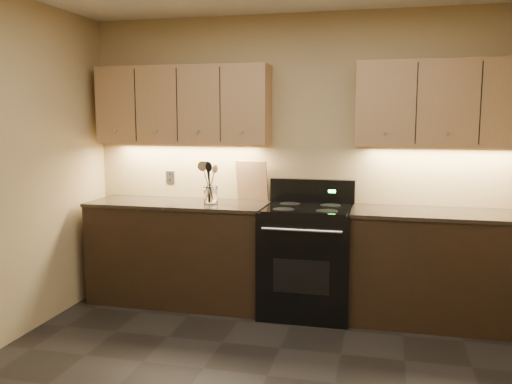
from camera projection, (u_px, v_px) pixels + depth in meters
wall_back at (304, 161)px, 4.89m from camera, size 4.00×0.04×2.60m
counter_left at (180, 252)px, 4.97m from camera, size 1.62×0.62×0.93m
counter_right at (440, 268)px, 4.44m from camera, size 1.46×0.62×0.93m
stove at (307, 259)px, 4.68m from camera, size 0.76×0.68×1.14m
upper_cab_left at (183, 105)px, 4.93m from camera, size 1.60×0.30×0.70m
upper_cab_right at (446, 104)px, 4.40m from camera, size 1.44×0.30×0.70m
outlet_plate at (170, 177)px, 5.21m from camera, size 0.08×0.01×0.12m
utensil_crock at (211, 195)px, 4.83m from camera, size 0.14×0.14×0.16m
cutting_board at (252, 181)px, 4.98m from camera, size 0.30×0.11×0.37m
wooden_spoon at (206, 183)px, 4.81m from camera, size 0.14×0.13×0.34m
black_spoon at (210, 182)px, 4.83m from camera, size 0.07×0.10×0.35m
black_turner at (212, 181)px, 4.80m from camera, size 0.15×0.10×0.38m
steel_skimmer at (212, 182)px, 4.79m from camera, size 0.19×0.11×0.36m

